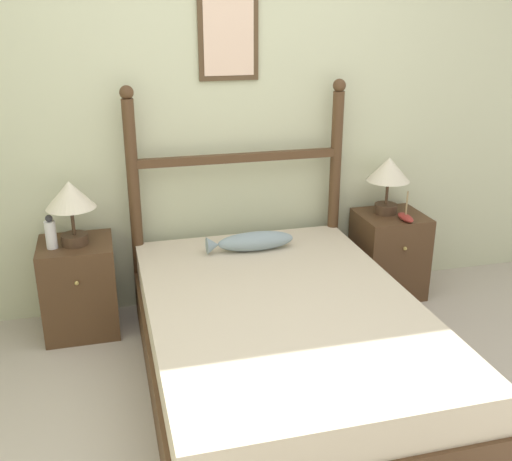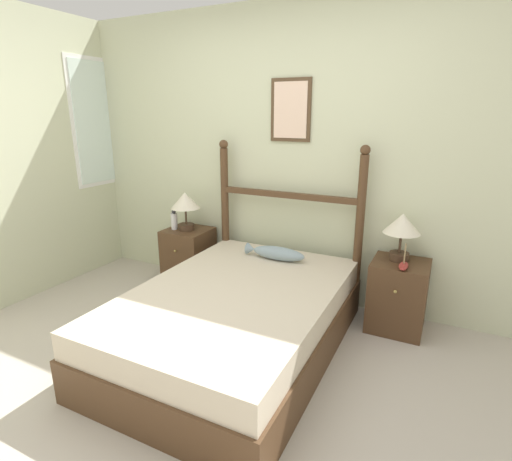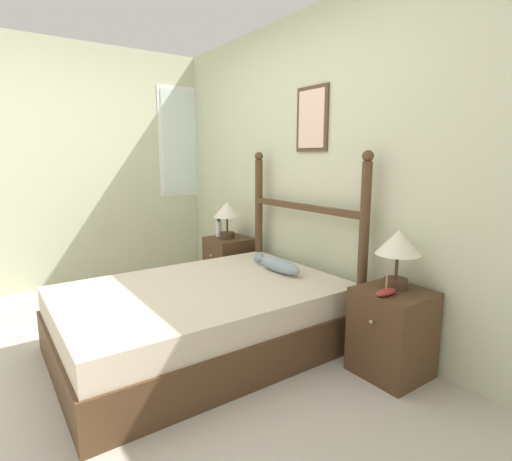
# 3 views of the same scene
# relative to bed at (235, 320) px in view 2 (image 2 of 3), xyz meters

# --- Properties ---
(ground_plane) EXTENTS (16.00, 16.00, 0.00)m
(ground_plane) POSITION_rel_bed_xyz_m (-0.05, -0.64, -0.23)
(ground_plane) COLOR #B7AD9E
(wall_back) EXTENTS (6.40, 0.08, 2.55)m
(wall_back) POSITION_rel_bed_xyz_m (-0.04, 1.09, 1.04)
(wall_back) COLOR beige
(wall_back) RESTS_ON ground_plane
(bed) EXTENTS (1.34, 1.97, 0.47)m
(bed) POSITION_rel_bed_xyz_m (0.00, 0.00, 0.00)
(bed) COLOR #4C331E
(bed) RESTS_ON ground_plane
(headboard) EXTENTS (1.35, 0.08, 1.42)m
(headboard) POSITION_rel_bed_xyz_m (0.00, 0.95, 0.54)
(headboard) COLOR #4C331E
(headboard) RESTS_ON ground_plane
(nightstand_left) EXTENTS (0.42, 0.42, 0.56)m
(nightstand_left) POSITION_rel_bed_xyz_m (-1.00, 0.83, 0.05)
(nightstand_left) COLOR #4C331E
(nightstand_left) RESTS_ON ground_plane
(nightstand_right) EXTENTS (0.42, 0.42, 0.56)m
(nightstand_right) POSITION_rel_bed_xyz_m (1.00, 0.83, 0.05)
(nightstand_right) COLOR #4C331E
(nightstand_right) RESTS_ON ground_plane
(table_lamp_left) EXTENTS (0.28, 0.28, 0.37)m
(table_lamp_left) POSITION_rel_bed_xyz_m (-0.99, 0.81, 0.60)
(table_lamp_left) COLOR #422D1E
(table_lamp_left) RESTS_ON nightstand_left
(table_lamp_right) EXTENTS (0.28, 0.28, 0.37)m
(table_lamp_right) POSITION_rel_bed_xyz_m (0.97, 0.87, 0.60)
(table_lamp_right) COLOR #422D1E
(table_lamp_right) RESTS_ON nightstand_right
(bottle) EXTENTS (0.06, 0.06, 0.20)m
(bottle) POSITION_rel_bed_xyz_m (-1.11, 0.78, 0.42)
(bottle) COLOR white
(bottle) RESTS_ON nightstand_left
(model_boat) EXTENTS (0.07, 0.17, 0.19)m
(model_boat) POSITION_rel_bed_xyz_m (1.03, 0.70, 0.35)
(model_boat) COLOR maroon
(model_boat) RESTS_ON nightstand_right
(fish_pillow) EXTENTS (0.52, 0.13, 0.11)m
(fish_pillow) POSITION_rel_bed_xyz_m (0.01, 0.67, 0.29)
(fish_pillow) COLOR #8499A3
(fish_pillow) RESTS_ON bed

